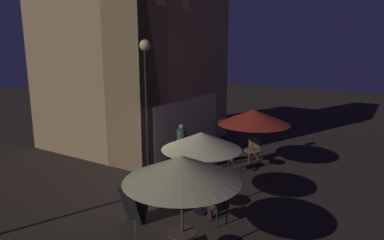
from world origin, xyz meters
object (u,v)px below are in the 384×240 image
(patio_umbrella_1, at_px, (182,169))
(cafe_chair_0, at_px, (233,158))
(cafe_table_0, at_px, (252,156))
(cafe_chair_3, at_px, (180,184))
(cafe_chair_4, at_px, (220,204))
(menu_sandwich_board, at_px, (136,203))
(patron_standing_1, at_px, (182,149))
(patio_umbrella_0, at_px, (254,117))
(patio_umbrella_2, at_px, (202,141))
(cafe_table_2, at_px, (201,194))
(cafe_chair_1, at_px, (254,148))
(street_lamp_near_corner, at_px, (146,87))
(patron_seated_0, at_px, (217,197))

(patio_umbrella_1, xyz_separation_m, cafe_chair_0, (5.31, 1.36, -1.53))
(cafe_table_0, bearing_deg, cafe_chair_3, 168.79)
(cafe_table_0, distance_m, cafe_chair_4, 4.24)
(cafe_table_0, distance_m, patio_umbrella_1, 6.24)
(cafe_chair_4, bearing_deg, menu_sandwich_board, 50.04)
(cafe_chair_0, height_order, patron_standing_1, patron_standing_1)
(menu_sandwich_board, distance_m, patio_umbrella_0, 5.46)
(patio_umbrella_2, distance_m, cafe_chair_3, 1.69)
(cafe_table_2, distance_m, cafe_chair_1, 4.67)
(cafe_chair_3, bearing_deg, cafe_chair_0, 100.69)
(menu_sandwich_board, bearing_deg, patio_umbrella_0, -5.44)
(street_lamp_near_corner, bearing_deg, cafe_chair_0, -34.26)
(cafe_chair_4, relative_size, patron_seated_0, 0.76)
(cafe_table_0, bearing_deg, cafe_chair_0, 144.30)
(patio_umbrella_1, relative_size, cafe_chair_0, 2.65)
(patio_umbrella_2, relative_size, cafe_chair_3, 2.41)
(patio_umbrella_2, height_order, patron_seated_0, patio_umbrella_2)
(menu_sandwich_board, bearing_deg, cafe_table_2, -35.87)
(cafe_chair_0, height_order, cafe_chair_4, cafe_chair_4)
(patio_umbrella_0, distance_m, patio_umbrella_1, 6.04)
(cafe_table_0, distance_m, cafe_table_2, 3.85)
(patio_umbrella_2, distance_m, patron_standing_1, 3.17)
(patio_umbrella_0, bearing_deg, patron_standing_1, 131.09)
(cafe_chair_3, bearing_deg, cafe_table_0, 94.20)
(patio_umbrella_0, distance_m, patio_umbrella_2, 3.85)
(cafe_table_2, distance_m, cafe_chair_0, 3.24)
(cafe_chair_3, bearing_deg, patron_seated_0, -3.09)
(cafe_table_2, height_order, patron_standing_1, patron_standing_1)
(street_lamp_near_corner, relative_size, patio_umbrella_1, 1.96)
(patio_umbrella_0, relative_size, patio_umbrella_2, 1.14)
(cafe_chair_1, bearing_deg, patio_umbrella_2, -13.62)
(cafe_table_0, bearing_deg, patio_umbrella_1, -171.54)
(cafe_table_0, distance_m, patron_standing_1, 2.61)
(patron_seated_0, bearing_deg, cafe_table_2, -0.00)
(cafe_table_2, distance_m, cafe_chair_4, 0.79)
(patio_umbrella_0, xyz_separation_m, cafe_chair_0, (-0.66, 0.47, -1.42))
(cafe_table_0, distance_m, cafe_chair_3, 3.70)
(menu_sandwich_board, xyz_separation_m, patio_umbrella_2, (1.30, -1.18, 1.51))
(menu_sandwich_board, xyz_separation_m, cafe_chair_4, (0.99, -1.91, 0.05))
(menu_sandwich_board, height_order, cafe_chair_0, menu_sandwich_board)
(cafe_table_2, height_order, patio_umbrella_2, patio_umbrella_2)
(menu_sandwich_board, height_order, patio_umbrella_1, patio_umbrella_1)
(cafe_table_0, relative_size, cafe_chair_1, 0.76)
(cafe_table_2, relative_size, patio_umbrella_1, 0.31)
(cafe_chair_3, xyz_separation_m, patron_standing_1, (1.93, 1.22, 0.36))
(cafe_chair_4, relative_size, patron_standing_1, 0.52)
(patio_umbrella_0, bearing_deg, cafe_chair_3, 168.79)
(menu_sandwich_board, bearing_deg, cafe_chair_0, -1.28)
(street_lamp_near_corner, xyz_separation_m, cafe_table_2, (-0.64, -2.31, -2.69))
(cafe_table_2, height_order, patio_umbrella_0, patio_umbrella_0)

